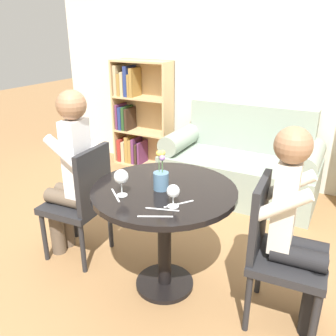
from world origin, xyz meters
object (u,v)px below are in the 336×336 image
flower_vase (161,178)px  chair_right (277,248)px  person_left (70,173)px  wine_glass_left (121,177)px  bookshelf_left (137,116)px  person_right (297,228)px  wine_glass_right (173,192)px  couch (240,166)px  chair_left (83,199)px

flower_vase → chair_right: bearing=6.3°
person_left → wine_glass_left: (0.62, -0.22, 0.17)m
chair_right → bookshelf_left: bearing=45.1°
chair_right → person_left: size_ratio=0.69×
person_right → flower_vase: size_ratio=4.87×
chair_right → flower_vase: 0.79m
wine_glass_left → wine_glass_right: 0.34m
chair_right → wine_glass_left: wine_glass_left is taller
couch → wine_glass_left: size_ratio=9.47×
chair_right → wine_glass_right: 0.69m
couch → chair_right: 1.78m
bookshelf_left → flower_vase: bearing=-53.9°
person_left → wine_glass_left: 0.68m
person_left → flower_vase: 0.79m
chair_left → person_left: size_ratio=0.69×
bookshelf_left → person_right: size_ratio=1.08×
chair_left → flower_vase: flower_vase is taller
bookshelf_left → chair_left: (0.74, -1.93, -0.13)m
chair_left → bookshelf_left: bearing=-162.3°
flower_vase → bookshelf_left: bearing=126.1°
person_left → person_right: bearing=88.7°
person_right → flower_vase: person_right is taller
bookshelf_left → flower_vase: 2.44m
wine_glass_left → wine_glass_right: wine_glass_left is taller
person_right → wine_glass_left: person_right is taller
chair_left → chair_right: size_ratio=1.00×
chair_right → person_left: person_left is taller
chair_right → person_right: size_ratio=0.74×
couch → wine_glass_right: 1.95m
chair_right → person_left: 1.51m
bookshelf_left → chair_right: size_ratio=1.46×
bookshelf_left → person_left: size_ratio=1.01×
chair_right → wine_glass_left: (-0.88, -0.27, 0.37)m
couch → wine_glass_left: 1.98m
couch → flower_vase: 1.78m
person_left → flower_vase: bearing=84.3°
person_left → person_right: 1.59m
chair_right → person_right: person_right is taller
flower_vase → person_right: bearing=6.3°
bookshelf_left → wine_glass_right: size_ratio=9.89×
person_left → wine_glass_right: size_ratio=9.75×
bookshelf_left → chair_right: bookshelf_left is taller
person_right → bookshelf_left: bearing=46.4°
bookshelf_left → person_right: 2.93m
couch → bookshelf_left: (-1.45, 0.27, 0.31)m
wine_glass_left → flower_vase: size_ratio=0.66×
chair_right → couch: bearing=19.8°
person_right → flower_vase: 0.83m
bookshelf_left → wine_glass_left: (1.27, -2.16, 0.24)m
wine_glass_left → person_right: bearing=15.9°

